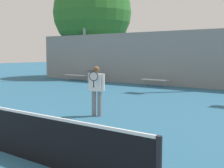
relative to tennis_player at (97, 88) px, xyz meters
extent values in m
cylinder|color=slate|center=(-0.10, -0.03, -0.53)|extent=(0.14, 0.14, 0.84)
cylinder|color=slate|center=(0.09, 0.04, -0.53)|extent=(0.14, 0.14, 0.84)
cube|color=white|center=(0.00, 0.01, 0.18)|extent=(0.41, 0.31, 0.58)
cylinder|color=white|center=(-0.22, -0.07, 0.19)|extent=(0.10, 0.10, 0.56)
cylinder|color=white|center=(0.22, 0.09, 0.19)|extent=(0.10, 0.10, 0.56)
sphere|color=brown|center=(0.00, 0.01, 0.61)|extent=(0.22, 0.22, 0.22)
cylinder|color=black|center=(0.09, -0.25, 0.15)|extent=(0.03, 0.03, 0.22)
torus|color=black|center=(0.09, -0.25, 0.40)|extent=(0.30, 0.13, 0.31)
cylinder|color=silver|center=(0.09, -0.25, 0.40)|extent=(0.25, 0.10, 0.27)
cube|color=white|center=(-9.89, 9.33, -0.53)|extent=(2.12, 0.40, 0.04)
cylinder|color=gray|center=(-10.73, 9.33, -0.75)|extent=(0.06, 0.06, 0.40)
cylinder|color=gray|center=(-9.04, 9.33, -0.75)|extent=(0.06, 0.06, 0.40)
cube|color=white|center=(-3.05, 9.33, -0.53)|extent=(1.75, 0.40, 0.04)
cylinder|color=gray|center=(-3.75, 9.33, -0.75)|extent=(0.06, 0.06, 0.40)
cylinder|color=gray|center=(-2.35, 9.33, -0.75)|extent=(0.06, 0.06, 0.40)
cylinder|color=#939399|center=(-9.87, 10.30, 4.78)|extent=(0.20, 0.20, 11.46)
cylinder|color=gray|center=(-8.21, 9.15, -0.56)|extent=(0.60, 0.60, 0.79)
cylinder|color=#333338|center=(-8.21, 9.15, -0.14)|extent=(0.63, 0.63, 0.04)
cube|color=gray|center=(-0.54, 10.14, 0.80)|extent=(27.22, 0.06, 3.50)
cylinder|color=brown|center=(-11.22, 12.81, 0.48)|extent=(0.40, 0.40, 2.88)
sphere|color=#2D6B28|center=(-11.22, 12.81, 4.61)|extent=(6.70, 6.70, 6.70)
camera|label=1|loc=(6.64, -7.88, 1.15)|focal=50.00mm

